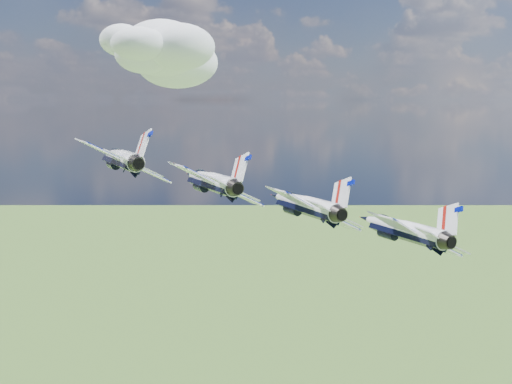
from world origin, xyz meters
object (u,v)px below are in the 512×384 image
jet_2 (303,204)px  jet_3 (401,228)px  jet_0 (120,158)px  jet_1 (210,180)px

jet_2 → jet_3: 11.51m
jet_0 → jet_3: bearing=-36.4°
jet_0 → jet_1: size_ratio=1.00×
jet_2 → jet_3: size_ratio=1.00×
jet_0 → jet_3: jet_0 is taller
jet_1 → jet_3: 23.01m
jet_1 → jet_2: (8.41, -7.44, -2.51)m
jet_1 → jet_0: bearing=143.6°
jet_2 → jet_3: (8.41, -7.44, -2.51)m
jet_0 → jet_1: (8.41, -7.44, -2.51)m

